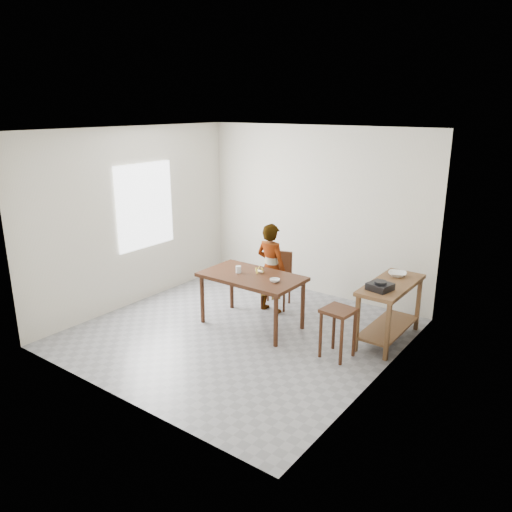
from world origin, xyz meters
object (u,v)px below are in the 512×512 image
Objects in this scene: dining_table at (252,300)px; prep_counter at (389,312)px; dining_chair at (276,280)px; stool at (337,333)px; child at (271,268)px.

dining_table is 1.86m from prep_counter.
dining_table is 0.79m from dining_chair.
dining_chair is at bearing 177.40° from prep_counter.
stool is at bearing -49.67° from dining_chair.
dining_table reaches higher than stool.
stool is (1.48, -0.70, -0.36)m from child.
dining_table is 1.40m from stool.
prep_counter is at bearing -172.92° from child.
prep_counter is 0.89× the size of child.
child reaches higher than dining_chair.
stool is (1.52, -0.89, -0.10)m from dining_chair.
child is at bearing -176.50° from prep_counter.
prep_counter is at bearing 22.15° from dining_table.
child is at bearing -97.75° from dining_chair.
child is at bearing 98.17° from dining_table.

